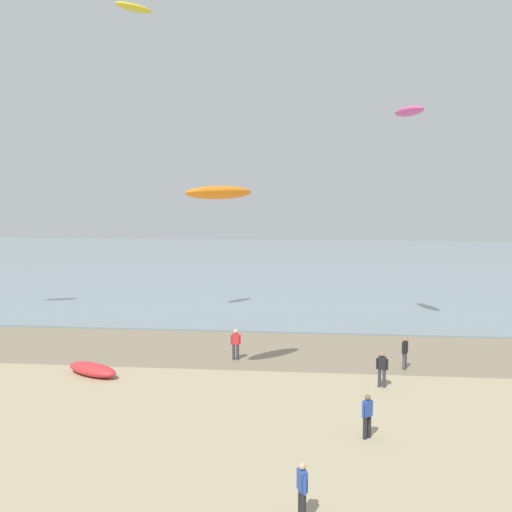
# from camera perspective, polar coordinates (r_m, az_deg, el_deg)

# --- Properties ---
(wet_sand_strip) EXTENTS (120.00, 7.91, 0.01)m
(wet_sand_strip) POSITION_cam_1_polar(r_m,az_deg,el_deg) (33.95, -4.20, -9.29)
(wet_sand_strip) COLOR #84755B
(wet_sand_strip) RESTS_ON ground
(sea) EXTENTS (160.00, 70.00, 0.10)m
(sea) POSITION_cam_1_polar(r_m,az_deg,el_deg) (71.95, 1.03, -0.78)
(sea) COLOR gray
(sea) RESTS_ON ground
(person_nearest_camera) EXTENTS (0.33, 0.54, 1.71)m
(person_nearest_camera) POSITION_cam_1_polar(r_m,az_deg,el_deg) (17.27, 4.69, -22.41)
(person_nearest_camera) COLOR #232328
(person_nearest_camera) RESTS_ON ground
(person_mid_beach) EXTENTS (0.44, 0.41, 1.71)m
(person_mid_beach) POSITION_cam_1_polar(r_m,az_deg,el_deg) (22.41, 11.19, -15.47)
(person_mid_beach) COLOR #232328
(person_mid_beach) RESTS_ON ground
(person_by_waterline) EXTENTS (0.55, 0.30, 1.71)m
(person_by_waterline) POSITION_cam_1_polar(r_m,az_deg,el_deg) (27.91, 12.62, -11.02)
(person_by_waterline) COLOR #383842
(person_by_waterline) RESTS_ON ground
(person_left_flank) EXTENTS (0.56, 0.29, 1.71)m
(person_left_flank) POSITION_cam_1_polar(r_m,az_deg,el_deg) (31.49, -2.07, -8.82)
(person_left_flank) COLOR #383842
(person_left_flank) RESTS_ON ground
(person_right_flank) EXTENTS (0.36, 0.51, 1.71)m
(person_right_flank) POSITION_cam_1_polar(r_m,az_deg,el_deg) (30.83, 14.81, -9.38)
(person_right_flank) COLOR #4C4C56
(person_right_flank) RESTS_ON ground
(grounded_kite) EXTENTS (3.27, 2.35, 0.62)m
(grounded_kite) POSITION_cam_1_polar(r_m,az_deg,el_deg) (30.24, -16.20, -10.95)
(grounded_kite) COLOR red
(grounded_kite) RESTS_ON ground
(kite_aloft_1) EXTENTS (2.08, 3.24, 0.67)m
(kite_aloft_1) POSITION_cam_1_polar(r_m,az_deg,el_deg) (37.44, 15.20, 13.93)
(kite_aloft_1) COLOR #E54C99
(kite_aloft_3) EXTENTS (3.47, 3.35, 0.83)m
(kite_aloft_3) POSITION_cam_1_polar(r_m,az_deg,el_deg) (26.11, -3.73, 6.41)
(kite_aloft_3) COLOR orange
(kite_aloft_4) EXTENTS (2.26, 2.45, 0.43)m
(kite_aloft_4) POSITION_cam_1_polar(r_m,az_deg,el_deg) (37.49, -12.28, 23.33)
(kite_aloft_4) COLOR yellow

